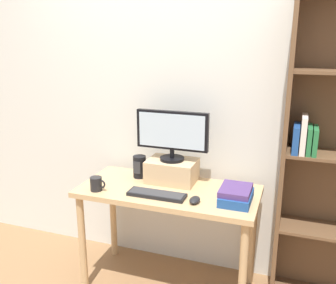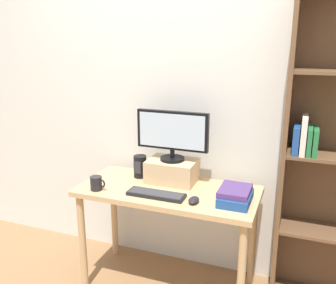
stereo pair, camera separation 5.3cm
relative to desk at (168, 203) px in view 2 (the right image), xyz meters
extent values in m
plane|color=olive|center=(0.00, 0.00, -0.65)|extent=(12.00, 12.00, 0.00)
cube|color=silver|center=(0.00, 0.39, 0.65)|extent=(7.00, 0.08, 2.60)
cube|color=tan|center=(0.00, 0.00, 0.09)|extent=(1.22, 0.56, 0.04)
cylinder|color=tan|center=(-0.56, -0.23, -0.29)|extent=(0.05, 0.05, 0.72)
cylinder|color=tan|center=(0.56, -0.23, -0.29)|extent=(0.05, 0.05, 0.72)
cylinder|color=tan|center=(-0.56, 0.23, -0.29)|extent=(0.05, 0.05, 0.72)
cylinder|color=tan|center=(0.56, 0.23, -0.29)|extent=(0.05, 0.05, 0.72)
cube|color=brown|center=(0.72, 0.21, 0.38)|extent=(0.03, 0.28, 2.06)
cube|color=navy|center=(0.79, 0.18, 0.48)|extent=(0.04, 0.20, 0.17)
cube|color=silver|center=(0.83, 0.18, 0.52)|extent=(0.03, 0.20, 0.24)
cube|color=#236B38|center=(0.86, 0.18, 0.48)|extent=(0.03, 0.20, 0.17)
cube|color=#236B38|center=(0.90, 0.18, 0.48)|extent=(0.03, 0.20, 0.17)
cube|color=tan|center=(-0.02, 0.14, 0.18)|extent=(0.34, 0.25, 0.16)
cylinder|color=black|center=(-0.02, 0.14, 0.27)|extent=(0.17, 0.17, 0.02)
cylinder|color=black|center=(-0.02, 0.14, 0.31)|extent=(0.03, 0.03, 0.06)
cube|color=black|center=(-0.02, 0.14, 0.48)|extent=(0.51, 0.04, 0.27)
cube|color=silver|center=(-0.02, 0.12, 0.48)|extent=(0.47, 0.00, 0.24)
cube|color=black|center=(-0.03, -0.14, 0.11)|extent=(0.38, 0.12, 0.02)
cube|color=#333335|center=(-0.03, -0.14, 0.13)|extent=(0.36, 0.11, 0.00)
ellipsoid|color=black|center=(0.23, -0.15, 0.12)|extent=(0.06, 0.10, 0.04)
cube|color=navy|center=(0.47, -0.05, 0.13)|extent=(0.19, 0.27, 0.06)
cube|color=#4C336B|center=(0.46, -0.05, 0.18)|extent=(0.19, 0.24, 0.04)
cylinder|color=black|center=(-0.45, -0.18, 0.15)|extent=(0.08, 0.08, 0.09)
torus|color=black|center=(-0.41, -0.18, 0.16)|extent=(0.06, 0.01, 0.06)
cylinder|color=black|center=(-0.27, 0.14, 0.18)|extent=(0.09, 0.09, 0.16)
cube|color=#2D2D30|center=(-0.27, 0.09, 0.19)|extent=(0.06, 0.00, 0.09)
camera|label=1|loc=(0.78, -2.22, 1.10)|focal=40.00mm
camera|label=2|loc=(0.83, -2.21, 1.10)|focal=40.00mm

